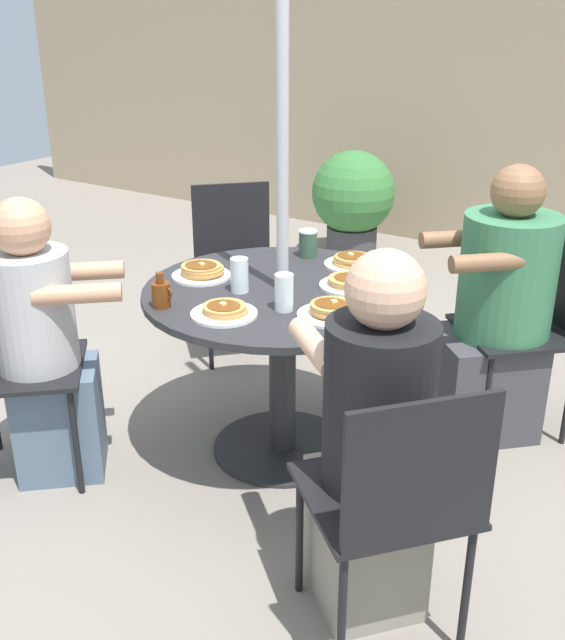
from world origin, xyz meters
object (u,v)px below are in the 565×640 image
Objects in this scene: patio_chair_north at (534,318)px; patio_chair_east at (236,256)px; diner_west at (372,453)px; patio_chair_west at (396,497)px; coffee_cup at (308,243)px; drinking_glass_a at (284,292)px; patio_table at (282,326)px; pancake_plate_e at (352,262)px; pancake_plate_c at (225,311)px; diner_north at (496,319)px; pancake_plate_d at (350,283)px; drinking_glass_b at (239,275)px; pancake_plate_a at (202,272)px; diner_south at (45,351)px; pancake_plate_b at (331,311)px; syrup_bottle at (161,294)px; potted_shrub at (353,199)px.

patio_chair_east is (-1.56, -0.00, 0.00)m from patio_chair_north.
patio_chair_west is at bearing -90.00° from diner_west.
patio_chair_west reaches higher than coffee_cup.
drinking_glass_a reaches higher than coffee_cup.
pancake_plate_e is at bearing 75.95° from patio_table.
pancake_plate_c is 0.74m from coffee_cup.
diner_north is at bearing 23.42° from pancake_plate_e.
pancake_plate_d is (0.23, 0.49, 0.00)m from pancake_plate_c.
drinking_glass_b is (-0.78, -0.74, 0.26)m from diner_north.
diner_west is 0.79m from pancake_plate_c.
pancake_plate_a is at bearing 80.91° from diner_north.
diner_west is at bearing -50.35° from coffee_cup.
diner_south is at bearing -118.74° from coffee_cup.
pancake_plate_c is at bearing -115.36° from pancake_plate_d.
pancake_plate_c is (-0.32, -0.19, -0.01)m from pancake_plate_b.
patio_chair_north is 1.00× the size of patio_chair_west.
patio_chair_east is 0.78× the size of diner_south.
syrup_bottle reaches higher than patio_table.
diner_south is (-1.33, -1.24, -0.00)m from diner_north.
potted_shrub is (-1.66, 1.86, -0.09)m from diner_north.
coffee_cup is at bearing 97.78° from pancake_plate_c.
drinking_glass_b is 0.17× the size of potted_shrub.
drinking_glass_a reaches higher than potted_shrub.
patio_chair_north reaches higher than syrup_bottle.
drinking_glass_a is at bearing -14.98° from drinking_glass_b.
drinking_glass_a is at bearing -55.57° from patio_table.
pancake_plate_d is (-0.61, 0.86, 0.23)m from patio_chair_west.
pancake_plate_a is at bearing -134.30° from pancake_plate_e.
diner_west reaches higher than pancake_plate_d.
pancake_plate_a reaches higher than potted_shrub.
pancake_plate_b is at bearing 30.92° from pancake_plate_c.
pancake_plate_b is 0.57m from pancake_plate_e.
pancake_plate_e is 1.80× the size of drinking_glass_b.
patio_chair_east is 3.66× the size of pancake_plate_d.
patio_chair_east is at bearing 149.03° from pancake_plate_d.
drinking_glass_b reaches higher than pancake_plate_a.
pancake_plate_d is at bearing 39.55° from drinking_glass_b.
pancake_plate_a is at bearing 172.96° from pancake_plate_b.
coffee_cup is 0.89× the size of drinking_glass_b.
diner_south is 0.96× the size of diner_west.
pancake_plate_d is (-0.09, 0.30, -0.00)m from pancake_plate_b.
pancake_plate_c is 0.25m from syrup_bottle.
diner_west is at bearing -40.54° from patio_table.
syrup_bottle reaches higher than potted_shrub.
patio_table is at bearing 43.70° from drinking_glass_b.
diner_north reaches higher than coffee_cup.
pancake_plate_a is (0.33, 0.55, 0.22)m from diner_south.
pancake_plate_e is at bearing 92.64° from drinking_glass_a.
pancake_plate_c is (-0.85, 0.37, 0.23)m from patio_chair_west.
drinking_glass_b is (0.56, 0.50, 0.27)m from diner_south.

